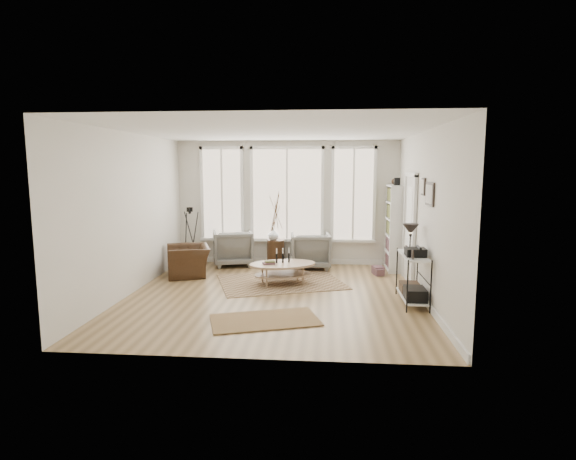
# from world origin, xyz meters

# --- Properties ---
(room) EXTENTS (5.50, 5.54, 2.90)m
(room) POSITION_xyz_m (0.02, 0.03, 1.43)
(room) COLOR #A07F53
(room) RESTS_ON ground
(bay_window) EXTENTS (4.14, 0.12, 2.24)m
(bay_window) POSITION_xyz_m (0.00, 2.71, 1.61)
(bay_window) COLOR #DCB488
(bay_window) RESTS_ON ground
(door) EXTENTS (0.09, 1.06, 2.22)m
(door) POSITION_xyz_m (2.57, 1.15, 1.12)
(door) COLOR silver
(door) RESTS_ON ground
(bookcase) EXTENTS (0.31, 0.85, 2.06)m
(bookcase) POSITION_xyz_m (2.44, 2.23, 0.96)
(bookcase) COLOR white
(bookcase) RESTS_ON ground
(low_shelf) EXTENTS (0.38, 1.08, 1.30)m
(low_shelf) POSITION_xyz_m (2.38, -0.30, 0.51)
(low_shelf) COLOR white
(low_shelf) RESTS_ON ground
(wall_art) EXTENTS (0.04, 0.88, 0.44)m
(wall_art) POSITION_xyz_m (2.58, -0.27, 1.88)
(wall_art) COLOR black
(wall_art) RESTS_ON ground
(rug_main) EXTENTS (2.81, 2.45, 0.01)m
(rug_main) POSITION_xyz_m (0.03, 0.92, 0.01)
(rug_main) COLOR brown
(rug_main) RESTS_ON ground
(rug_runner) EXTENTS (1.78, 1.33, 0.01)m
(rug_runner) POSITION_xyz_m (0.02, -1.38, 0.01)
(rug_runner) COLOR brown
(rug_runner) RESTS_ON ground
(coffee_table) EXTENTS (1.51, 1.21, 0.60)m
(coffee_table) POSITION_xyz_m (0.07, 0.78, 0.32)
(coffee_table) COLOR tan
(coffee_table) RESTS_ON ground
(armchair_left) EXTENTS (1.10, 1.12, 0.83)m
(armchair_left) POSITION_xyz_m (-1.25, 2.41, 0.41)
(armchair_left) COLOR slate
(armchair_left) RESTS_ON ground
(armchair_right) EXTENTS (0.95, 0.97, 0.81)m
(armchair_right) POSITION_xyz_m (0.57, 2.24, 0.41)
(armchair_right) COLOR slate
(armchair_right) RESTS_ON ground
(side_table) EXTENTS (0.40, 0.40, 1.70)m
(side_table) POSITION_xyz_m (-0.24, 2.45, 0.82)
(side_table) COLOR #362112
(side_table) RESTS_ON ground
(vase) EXTENTS (0.30, 0.30, 0.27)m
(vase) POSITION_xyz_m (-0.29, 2.45, 0.74)
(vase) COLOR silver
(vase) RESTS_ON side_table
(accent_chair) EXTENTS (1.21, 1.14, 0.63)m
(accent_chair) POSITION_xyz_m (-1.98, 1.33, 0.32)
(accent_chair) COLOR #362112
(accent_chair) RESTS_ON ground
(tripod_camera) EXTENTS (0.49, 0.49, 1.38)m
(tripod_camera) POSITION_xyz_m (-2.17, 2.12, 0.64)
(tripod_camera) COLOR black
(tripod_camera) RESTS_ON ground
(book_stack_near) EXTENTS (0.27, 0.31, 0.17)m
(book_stack_near) POSITION_xyz_m (2.05, 1.77, 0.09)
(book_stack_near) COLOR brown
(book_stack_near) RESTS_ON ground
(book_stack_far) EXTENTS (0.23, 0.26, 0.14)m
(book_stack_far) POSITION_xyz_m (2.05, 1.66, 0.07)
(book_stack_far) COLOR brown
(book_stack_far) RESTS_ON ground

